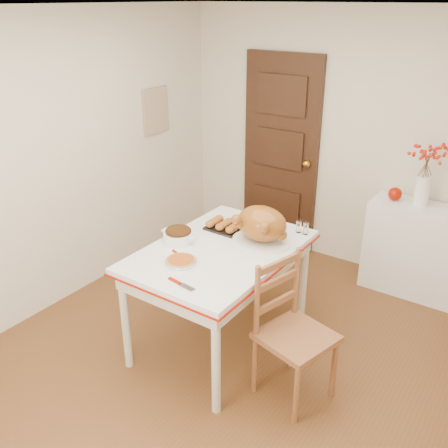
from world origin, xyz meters
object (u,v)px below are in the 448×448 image
Objects in this scene: sideboard at (415,249)px; turkey_platter at (262,226)px; kitchen_table at (220,297)px; pumpkin_pie at (181,261)px; chair_oak at (297,334)px.

sideboard is 1.89× the size of turkey_platter.
turkey_platter is at bearing 51.23° from kitchen_table.
pumpkin_pie is (-0.30, -0.59, -0.12)m from turkey_platter.
kitchen_table is 0.77m from chair_oak.
chair_oak is 4.57× the size of pumpkin_pie.
chair_oak is 2.21× the size of turkey_platter.
sideboard is 0.61× the size of kitchen_table.
sideboard is at bearing 60.95° from pumpkin_pie.
chair_oak is 0.93m from pumpkin_pie.
chair_oak is at bearing 10.74° from pumpkin_pie.
turkey_platter is at bearing 63.54° from pumpkin_pie.
chair_oak reaches higher than pumpkin_pie.
turkey_platter is at bearing -120.11° from sideboard.
turkey_platter reaches higher than chair_oak.
sideboard reaches higher than kitchen_table.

